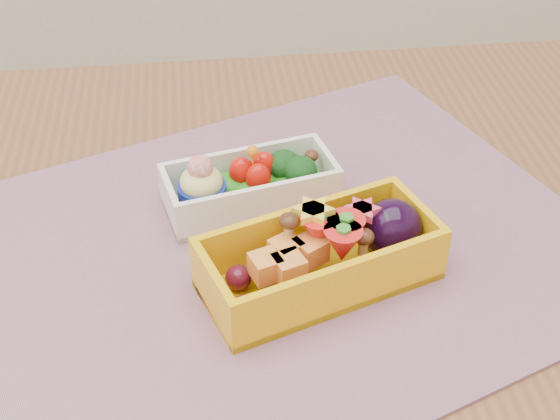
{
  "coord_description": "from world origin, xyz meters",
  "views": [
    {
      "loc": [
        -0.04,
        -0.46,
        1.19
      ],
      "look_at": [
        0.02,
        0.04,
        0.79
      ],
      "focal_mm": 49.47,
      "sensor_mm": 36.0,
      "label": 1
    }
  ],
  "objects": [
    {
      "name": "bento_white",
      "position": [
        0.0,
        0.1,
        0.77
      ],
      "size": [
        0.16,
        0.1,
        0.06
      ],
      "rotation": [
        0.0,
        0.0,
        0.22
      ],
      "color": "white",
      "rests_on": "placemat"
    },
    {
      "name": "table",
      "position": [
        0.0,
        0.0,
        0.65
      ],
      "size": [
        1.2,
        0.8,
        0.75
      ],
      "color": "brown",
      "rests_on": "ground"
    },
    {
      "name": "bento_yellow",
      "position": [
        0.05,
        -0.01,
        0.78
      ],
      "size": [
        0.2,
        0.14,
        0.06
      ],
      "rotation": [
        0.0,
        0.0,
        0.33
      ],
      "color": "#EDB00C",
      "rests_on": "placemat"
    },
    {
      "name": "placemat",
      "position": [
        0.02,
        0.04,
        0.75
      ],
      "size": [
        0.65,
        0.58,
        0.0
      ],
      "primitive_type": "cube",
      "rotation": [
        0.0,
        0.0,
        0.36
      ],
      "color": "gray",
      "rests_on": "table"
    }
  ]
}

